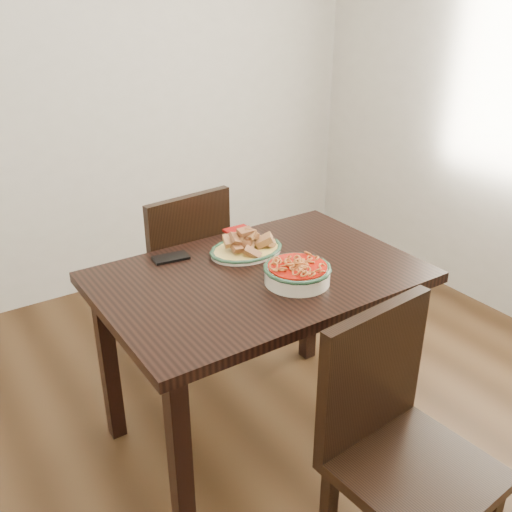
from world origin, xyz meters
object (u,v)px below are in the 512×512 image
fish_plate (246,242)px  noodle_bowl (297,271)px  dining_table (259,297)px  chair_far (179,268)px  chair_near (395,438)px  smartphone (171,258)px

fish_plate → noodle_bowl: fish_plate is taller
dining_table → fish_plate: fish_plate is taller
chair_far → chair_near: 1.36m
dining_table → fish_plate: (0.06, 0.17, 0.15)m
chair_far → noodle_bowl: bearing=90.4°
chair_far → chair_near: size_ratio=1.00×
dining_table → smartphone: size_ratio=8.59×
fish_plate → noodle_bowl: size_ratio=1.22×
chair_near → noodle_bowl: (0.06, 0.57, 0.29)m
smartphone → noodle_bowl: bearing=-48.2°
fish_plate → smartphone: fish_plate is taller
chair_near → noodle_bowl: size_ratio=3.64×
chair_near → smartphone: (-0.23, 1.00, 0.26)m
noodle_bowl → smartphone: 0.52m
noodle_bowl → dining_table: bearing=117.5°
chair_near → fish_plate: bearing=82.6°
dining_table → chair_near: size_ratio=1.32×
smartphone → fish_plate: bearing=-15.3°
fish_plate → noodle_bowl: (0.02, -0.31, -0.00)m
dining_table → chair_near: bearing=-89.2°
chair_near → fish_plate: size_ratio=2.99×
chair_far → dining_table: bearing=85.5°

